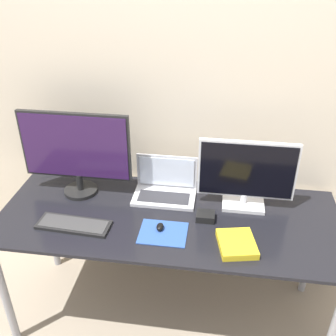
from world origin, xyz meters
name	(u,v)px	position (x,y,z in m)	size (l,w,h in m)	color
wall_back	(180,96)	(0.00, 0.78, 1.25)	(7.00, 0.05, 2.50)	beige
desk	(169,228)	(0.00, 0.36, 0.66)	(1.78, 0.72, 0.74)	black
monitor_left	(76,151)	(-0.53, 0.51, 1.01)	(0.60, 0.19, 0.48)	black
monitor_right	(246,175)	(0.39, 0.51, 0.94)	(0.51, 0.16, 0.38)	silver
laptop	(165,186)	(-0.05, 0.55, 0.80)	(0.34, 0.21, 0.22)	silver
keyboard	(74,225)	(-0.46, 0.21, 0.75)	(0.38, 0.15, 0.02)	black
mousepad	(163,233)	(-0.01, 0.21, 0.75)	(0.23, 0.19, 0.00)	#2D519E
mouse	(160,227)	(-0.03, 0.24, 0.76)	(0.04, 0.06, 0.03)	black
book	(237,244)	(0.35, 0.17, 0.76)	(0.20, 0.22, 0.03)	yellow
power_brick	(205,216)	(0.19, 0.36, 0.76)	(0.09, 0.08, 0.04)	black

